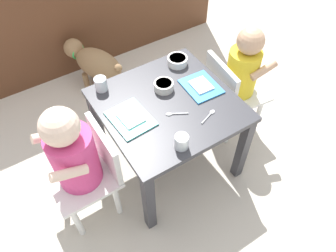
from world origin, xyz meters
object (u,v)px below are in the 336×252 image
Objects in this scene: dining_table at (168,114)px; water_cup_left at (101,85)px; seated_child_right at (241,72)px; food_tray_right at (201,86)px; spoon_by_right_tray at (209,115)px; dog at (95,63)px; spoon_by_left_tray at (175,114)px; cereal_bowl_left_side at (177,61)px; seated_child_left at (76,156)px; cereal_bowl_right_side at (164,86)px; food_tray_left at (131,118)px; water_cup_right at (182,142)px.

dining_table is 9.12× the size of water_cup_left.
food_tray_right is at bearing -176.38° from seated_child_right.
spoon_by_right_tray is at bearing -51.31° from water_cup_left.
spoon_by_left_tray reaches higher than dog.
seated_child_left is at bearing -159.93° from cereal_bowl_left_side.
cereal_bowl_right_side is at bearing 13.39° from seated_child_left.
dog is 0.61m from water_cup_left.
spoon_by_left_tray is (0.20, -0.32, -0.03)m from water_cup_left.
food_tray_left is 3.33× the size of water_cup_right.
dining_table is 6.12× the size of spoon_by_right_tray.
dog is 0.67m from cereal_bowl_left_side.
seated_child_right reaches higher than spoon_by_right_tray.
dining_table is 0.89× the size of seated_child_right.
spoon_by_left_tray is (-0.20, -0.08, -0.00)m from food_tray_right.
cereal_bowl_right_side is (0.49, 0.12, 0.04)m from seated_child_left.
seated_child_right is 7.26× the size of cereal_bowl_right_side.
water_cup_right is 0.68× the size of cereal_bowl_right_side.
dining_table is at bearing 69.97° from water_cup_right.
water_cup_left is 0.38m from spoon_by_left_tray.
cereal_bowl_right_side is at bearing -32.34° from water_cup_left.
food_tray_left is 0.34m from spoon_by_right_tray.
seated_child_left reaches higher than food_tray_left.
dog is at bearing 63.41° from seated_child_left.
seated_child_left is 0.43m from water_cup_right.
water_cup_left reaches higher than spoon_by_right_tray.
dining_table reaches higher than dog.
food_tray_left is at bearing 7.24° from seated_child_left.
cereal_bowl_left_side is at bearing -65.39° from dog.
seated_child_right is at bearing 11.47° from spoon_by_left_tray.
seated_child_left is 0.69m from cereal_bowl_left_side.
seated_child_right reaches higher than food_tray_left.
spoon_by_left_tray is (-0.01, -0.07, 0.08)m from dining_table.
seated_child_left is at bearing -176.95° from food_tray_right.
food_tray_left is at bearing -151.73° from cereal_bowl_left_side.
food_tray_right reaches higher than spoon_by_left_tray.
seated_child_right is at bearing -8.78° from cereal_bowl_right_side.
spoon_by_right_tray reaches higher than dog.
spoon_by_left_tray is (0.45, -0.04, 0.03)m from seated_child_left.
cereal_bowl_right_side reaches higher than food_tray_right.
water_cup_left is (-0.67, 0.22, 0.07)m from seated_child_right.
dining_table is at bearing -1.64° from food_tray_left.
cereal_bowl_right_side is (-0.16, 0.08, 0.02)m from food_tray_right.
water_cup_left is 1.04× the size of water_cup_right.
water_cup_right is at bearing -75.03° from water_cup_left.
water_cup_right is at bearing -28.63° from seated_child_left.
water_cup_right reaches higher than spoon_by_right_tray.
dog is 0.98m from spoon_by_right_tray.
dog is (-0.52, 0.74, -0.21)m from seated_child_right.
dog is 4.40× the size of spoon_by_right_tray.
dog is 0.81m from food_tray_left.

